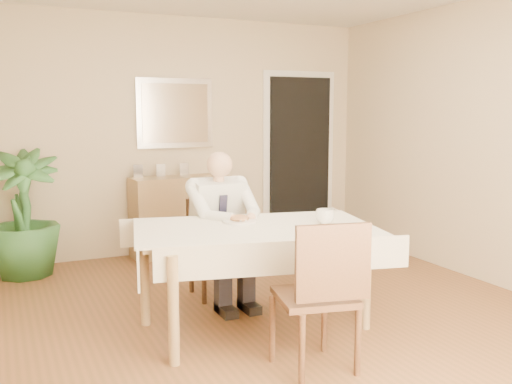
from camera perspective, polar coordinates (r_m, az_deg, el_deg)
name	(u,v)px	position (r m, az deg, el deg)	size (l,w,h in m)	color
room	(276,150)	(4.08, 2.05, 4.23)	(5.00, 5.02, 2.60)	brown
doorway	(299,158)	(7.00, 4.34, 3.38)	(0.96, 0.07, 2.10)	white
mirror	(175,113)	(6.38, -8.09, 7.81)	(0.86, 0.04, 0.76)	silver
dining_table	(255,238)	(4.12, -0.15, -4.62)	(1.93, 1.38, 0.75)	olive
chair_far	(213,241)	(4.95, -4.35, -4.92)	(0.41, 0.41, 0.83)	#452718
chair_near	(322,289)	(3.44, 6.62, -9.58)	(0.53, 0.53, 0.94)	#452718
seated_man	(224,221)	(4.65, -3.18, -2.87)	(0.48, 0.72, 1.24)	white
plate	(240,221)	(4.25, -1.63, -2.94)	(0.26, 0.26, 0.02)	white
food	(240,218)	(4.25, -1.63, -2.65)	(0.14, 0.14, 0.06)	brown
knife	(248,220)	(4.21, -0.81, -2.81)	(0.01, 0.01, 0.13)	silver
fork	(238,221)	(4.18, -1.81, -2.90)	(0.01, 0.01, 0.13)	silver
coffee_mug	(325,216)	(4.22, 6.91, -2.44)	(0.14, 0.14, 0.11)	white
sideboard	(181,215)	(6.34, -7.50, -2.33)	(1.08, 0.37, 0.87)	olive
photo_frame_left	(138,171)	(6.23, -11.72, 2.07)	(0.10, 0.02, 0.14)	silver
photo_frame_center	(161,170)	(6.25, -9.51, 2.15)	(0.10, 0.02, 0.14)	silver
photo_frame_right	(184,169)	(6.32, -7.21, 2.26)	(0.10, 0.02, 0.14)	silver
potted_palm	(23,213)	(5.86, -22.29, -2.00)	(0.68, 0.68, 1.22)	#295826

